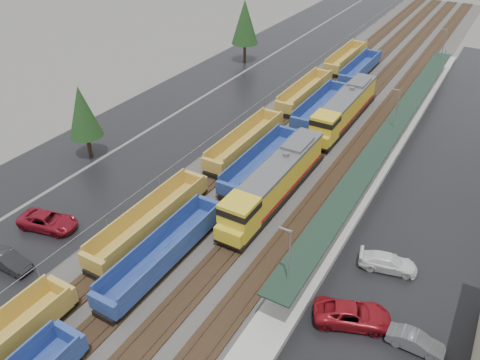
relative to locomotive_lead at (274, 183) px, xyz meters
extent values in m
cube|color=#302D2B|center=(-2.00, 27.49, -2.36)|extent=(20.00, 160.00, 0.08)
cube|color=black|center=(-8.00, 27.49, -2.25)|extent=(2.60, 160.00, 0.15)
cube|color=#473326|center=(-8.72, 27.49, -2.14)|extent=(0.08, 160.00, 0.07)
cube|color=#473326|center=(-7.28, 27.49, -2.14)|extent=(0.08, 160.00, 0.07)
cube|color=black|center=(-4.00, 27.49, -2.25)|extent=(2.60, 160.00, 0.15)
cube|color=#473326|center=(-4.72, 27.49, -2.14)|extent=(0.08, 160.00, 0.07)
cube|color=#473326|center=(-3.28, 27.49, -2.14)|extent=(0.08, 160.00, 0.07)
cube|color=black|center=(0.00, 27.49, -2.25)|extent=(2.60, 160.00, 0.15)
cube|color=#473326|center=(-0.72, 27.49, -2.14)|extent=(0.08, 160.00, 0.07)
cube|color=#473326|center=(0.72, 27.49, -2.14)|extent=(0.08, 160.00, 0.07)
cube|color=black|center=(4.00, 27.49, -2.25)|extent=(2.60, 160.00, 0.15)
cube|color=#473326|center=(3.28, 27.49, -2.14)|extent=(0.08, 160.00, 0.07)
cube|color=#473326|center=(4.72, 27.49, -2.14)|extent=(0.08, 160.00, 0.07)
cube|color=black|center=(-17.00, 27.49, -2.39)|extent=(10.00, 160.00, 0.02)
cube|color=black|center=(-27.00, 27.49, -2.39)|extent=(9.00, 160.00, 0.02)
cube|color=black|center=(17.00, 17.49, -2.39)|extent=(16.00, 100.00, 0.02)
cube|color=#9E9B93|center=(7.50, 17.49, -2.05)|extent=(3.00, 80.00, 0.70)
cylinder|color=gray|center=(7.50, -7.51, -0.50)|extent=(0.16, 0.16, 2.40)
cylinder|color=gray|center=(7.50, 7.49, -0.50)|extent=(0.16, 0.16, 2.40)
cylinder|color=gray|center=(7.50, 22.49, -0.50)|extent=(0.16, 0.16, 2.40)
cylinder|color=gray|center=(7.50, 37.49, -0.50)|extent=(0.16, 0.16, 2.40)
cylinder|color=gray|center=(7.50, 52.49, -0.50)|extent=(0.16, 0.16, 2.40)
cube|color=black|center=(7.50, 17.49, 0.80)|extent=(2.60, 65.00, 0.15)
cylinder|color=gray|center=(7.50, -12.51, 1.60)|extent=(0.12, 0.12, 8.00)
cube|color=gray|center=(7.00, -12.51, 5.50)|extent=(1.00, 0.15, 0.12)
cylinder|color=gray|center=(7.50, 17.49, 1.60)|extent=(0.12, 0.12, 8.00)
cube|color=gray|center=(7.00, 17.49, 5.50)|extent=(1.00, 0.15, 0.12)
cylinder|color=gray|center=(7.50, 47.49, 1.60)|extent=(0.12, 0.12, 8.00)
cube|color=gray|center=(7.00, 47.49, 5.50)|extent=(1.00, 0.15, 0.12)
cylinder|color=gray|center=(-11.50, -20.51, -1.40)|extent=(0.08, 0.08, 2.00)
cylinder|color=gray|center=(-11.50, -12.51, -1.40)|extent=(0.08, 0.08, 2.00)
cylinder|color=gray|center=(-11.50, -4.51, -1.40)|extent=(0.08, 0.08, 2.00)
cylinder|color=gray|center=(-11.50, 3.49, -1.40)|extent=(0.08, 0.08, 2.00)
cylinder|color=gray|center=(-11.50, 11.49, -1.40)|extent=(0.08, 0.08, 2.00)
cylinder|color=gray|center=(-11.50, 19.49, -1.40)|extent=(0.08, 0.08, 2.00)
cylinder|color=gray|center=(-11.50, 27.49, -1.40)|extent=(0.08, 0.08, 2.00)
cylinder|color=gray|center=(-11.50, 35.49, -1.40)|extent=(0.08, 0.08, 2.00)
cylinder|color=gray|center=(-11.50, 43.49, -1.40)|extent=(0.08, 0.08, 2.00)
cylinder|color=gray|center=(-11.50, 51.49, -1.40)|extent=(0.08, 0.08, 2.00)
cylinder|color=gray|center=(-11.50, 59.49, -1.40)|extent=(0.08, 0.08, 2.00)
cylinder|color=gray|center=(-11.50, 67.49, -1.40)|extent=(0.08, 0.08, 2.00)
cylinder|color=gray|center=(-11.50, 75.49, -1.40)|extent=(0.08, 0.08, 2.00)
cylinder|color=gray|center=(-11.50, 83.49, -1.40)|extent=(0.08, 0.08, 2.00)
cylinder|color=gray|center=(-11.50, 91.49, -1.40)|extent=(0.08, 0.08, 2.00)
cylinder|color=gray|center=(-11.50, 99.49, -1.40)|extent=(0.08, 0.08, 2.00)
cube|color=gray|center=(-11.50, 27.49, -0.40)|extent=(0.05, 160.00, 0.05)
cylinder|color=#332316|center=(-24.00, -2.51, -1.05)|extent=(0.50, 0.50, 2.70)
cone|color=#133313|center=(-24.00, -2.51, 3.45)|extent=(3.96, 3.96, 6.30)
cylinder|color=#332316|center=(-25.00, 37.49, -0.75)|extent=(0.50, 0.50, 3.30)
cone|color=#133313|center=(-25.00, 37.49, 4.75)|extent=(4.84, 4.84, 7.70)
cube|color=black|center=(0.00, 0.70, -1.56)|extent=(2.97, 19.80, 0.40)
cube|color=gold|center=(0.00, 1.69, 0.13)|extent=(2.77, 15.84, 2.97)
cube|color=gold|center=(0.00, -7.02, 0.32)|extent=(2.97, 3.17, 3.37)
cube|color=black|center=(0.00, -7.02, 1.31)|extent=(3.02, 3.22, 0.69)
cube|color=gold|center=(0.00, -8.80, -0.67)|extent=(2.77, 0.99, 1.39)
cube|color=#59595B|center=(0.00, 1.69, 1.71)|extent=(2.82, 15.84, 0.35)
cube|color=maroon|center=(-1.41, 1.69, -1.06)|extent=(0.04, 15.84, 0.35)
cube|color=maroon|center=(1.41, 1.69, -1.06)|extent=(0.04, 15.84, 0.35)
cube|color=black|center=(0.00, 0.70, -1.95)|extent=(2.18, 5.94, 0.59)
cube|color=black|center=(0.00, -6.23, -1.85)|extent=(2.38, 3.96, 0.49)
cube|color=black|center=(0.00, 7.63, -1.85)|extent=(2.38, 3.96, 0.49)
cylinder|color=#59595B|center=(0.00, 2.68, 2.01)|extent=(0.69, 0.69, 0.49)
cube|color=#59595B|center=(0.00, 5.65, 1.96)|extent=(2.38, 3.96, 0.49)
cube|color=black|center=(0.00, 21.70, -1.56)|extent=(2.97, 19.80, 0.40)
cube|color=gold|center=(0.00, 22.69, 0.13)|extent=(2.77, 15.84, 2.97)
cube|color=gold|center=(0.00, 13.98, 0.32)|extent=(2.97, 3.17, 3.37)
cube|color=black|center=(0.00, 13.98, 1.31)|extent=(3.02, 3.22, 0.69)
cube|color=gold|center=(0.00, 12.20, -0.67)|extent=(2.77, 0.99, 1.39)
cube|color=#59595B|center=(0.00, 22.69, 1.71)|extent=(2.82, 15.84, 0.35)
cube|color=maroon|center=(-1.41, 22.69, -1.06)|extent=(0.04, 15.84, 0.35)
cube|color=maroon|center=(1.41, 22.69, -1.06)|extent=(0.04, 15.84, 0.35)
cube|color=black|center=(0.00, 21.70, -1.95)|extent=(2.18, 5.94, 0.59)
cube|color=black|center=(0.00, 14.77, -1.85)|extent=(2.38, 3.96, 0.49)
cube|color=black|center=(0.00, 28.63, -1.85)|extent=(2.38, 3.96, 0.49)
cylinder|color=#59595B|center=(0.00, 23.68, 2.01)|extent=(0.69, 0.69, 0.49)
cube|color=#59595B|center=(0.00, 26.65, 1.96)|extent=(2.38, 3.96, 0.49)
cube|color=#AD9430|center=(-8.00, -21.03, -0.76)|extent=(2.78, 0.53, 1.50)
cube|color=black|center=(-8.00, -21.78, -1.83)|extent=(2.14, 2.35, 0.53)
cube|color=#AD9430|center=(-8.00, -10.20, -1.51)|extent=(2.78, 14.61, 0.27)
cube|color=#AD9430|center=(-9.34, -10.20, -0.55)|extent=(0.16, 14.61, 1.93)
cube|color=#AD9430|center=(-6.66, -10.20, -0.55)|extent=(0.16, 14.61, 1.93)
cube|color=#AD9430|center=(-8.00, -17.72, -0.76)|extent=(2.78, 0.53, 1.50)
cube|color=#AD9430|center=(-8.00, -2.68, -0.76)|extent=(2.78, 0.53, 1.50)
cube|color=black|center=(-8.00, -16.97, -1.83)|extent=(2.14, 2.35, 0.53)
cube|color=black|center=(-8.00, -3.43, -1.83)|extent=(2.14, 2.35, 0.53)
cube|color=#AD9430|center=(-8.00, 8.15, -1.51)|extent=(2.78, 14.61, 0.27)
cube|color=#AD9430|center=(-9.34, 8.15, -0.55)|extent=(0.16, 14.61, 1.93)
cube|color=#AD9430|center=(-6.66, 8.15, -0.55)|extent=(0.16, 14.61, 1.93)
cube|color=#AD9430|center=(-8.00, 0.64, -0.76)|extent=(2.78, 0.53, 1.50)
cube|color=#AD9430|center=(-8.00, 15.67, -0.76)|extent=(2.78, 0.53, 1.50)
cube|color=black|center=(-8.00, 1.38, -1.83)|extent=(2.14, 2.35, 0.53)
cube|color=black|center=(-8.00, 14.93, -1.83)|extent=(2.14, 2.35, 0.53)
cube|color=#AD9430|center=(-8.00, 26.51, -1.51)|extent=(2.78, 14.61, 0.27)
cube|color=#AD9430|center=(-9.34, 26.51, -0.55)|extent=(0.16, 14.61, 1.93)
cube|color=#AD9430|center=(-6.66, 26.51, -0.55)|extent=(0.16, 14.61, 1.93)
cube|color=#AD9430|center=(-8.00, 18.99, -0.76)|extent=(2.78, 0.53, 1.50)
cube|color=#AD9430|center=(-8.00, 34.03, -0.76)|extent=(2.78, 0.53, 1.50)
cube|color=black|center=(-8.00, 19.74, -1.83)|extent=(2.14, 2.35, 0.53)
cube|color=black|center=(-8.00, 33.28, -1.83)|extent=(2.14, 2.35, 0.53)
cube|color=#AD9430|center=(-8.00, 44.86, -1.51)|extent=(2.78, 14.61, 0.27)
cube|color=#AD9430|center=(-9.34, 44.86, -0.55)|extent=(0.16, 14.61, 1.93)
cube|color=#AD9430|center=(-6.66, 44.86, -0.55)|extent=(0.16, 14.61, 1.93)
cube|color=#AD9430|center=(-8.00, 37.34, -0.76)|extent=(2.78, 0.53, 1.50)
cube|color=#AD9430|center=(-8.00, 52.38, -0.76)|extent=(2.78, 0.53, 1.50)
cube|color=black|center=(-8.00, 38.09, -1.83)|extent=(2.14, 2.35, 0.53)
cube|color=black|center=(-8.00, 51.63, -1.83)|extent=(2.14, 2.35, 0.53)
cube|color=navy|center=(-4.00, -23.86, -0.78)|extent=(2.75, 0.53, 1.48)
cube|color=black|center=(-4.00, -24.60, -1.84)|extent=(2.11, 2.32, 0.53)
cube|color=navy|center=(-4.00, -13.20, -1.52)|extent=(2.75, 14.35, 0.26)
cube|color=navy|center=(-5.32, -13.20, -0.57)|extent=(0.16, 14.35, 1.90)
cube|color=navy|center=(-2.68, -13.20, -0.57)|extent=(0.16, 14.35, 1.90)
cube|color=navy|center=(-4.00, -20.58, -0.78)|extent=(2.75, 0.53, 1.48)
cube|color=navy|center=(-4.00, -5.81, -0.78)|extent=(2.75, 0.53, 1.48)
cube|color=black|center=(-4.00, -19.84, -1.84)|extent=(2.11, 2.32, 0.53)
cube|color=black|center=(-4.00, -6.55, -1.84)|extent=(2.11, 2.32, 0.53)
cube|color=navy|center=(-4.00, 4.85, -1.52)|extent=(2.75, 14.35, 0.26)
cube|color=navy|center=(-5.32, 4.85, -0.57)|extent=(0.16, 14.35, 1.90)
cube|color=navy|center=(-2.68, 4.85, -0.57)|extent=(0.16, 14.35, 1.90)
cube|color=navy|center=(-4.00, -2.54, -0.78)|extent=(2.75, 0.53, 1.48)
cube|color=navy|center=(-4.00, 12.23, -0.78)|extent=(2.75, 0.53, 1.48)
cube|color=black|center=(-4.00, -1.80, -1.84)|extent=(2.11, 2.32, 0.53)
cube|color=black|center=(-4.00, 11.49, -1.84)|extent=(2.11, 2.32, 0.53)
cube|color=navy|center=(-4.00, 22.89, -1.52)|extent=(2.75, 14.35, 0.26)
cube|color=navy|center=(-5.32, 22.89, -0.57)|extent=(0.16, 14.35, 1.90)
cube|color=navy|center=(-2.68, 22.89, -0.57)|extent=(0.16, 14.35, 1.90)
cube|color=navy|center=(-4.00, 15.50, -0.78)|extent=(2.75, 0.53, 1.48)
cube|color=navy|center=(-4.00, 30.27, -0.78)|extent=(2.75, 0.53, 1.48)
cube|color=black|center=(-4.00, 16.24, -1.84)|extent=(2.11, 2.32, 0.53)
cube|color=black|center=(-4.00, 29.53, -1.84)|extent=(2.11, 2.32, 0.53)
cube|color=navy|center=(-4.00, 40.93, -1.52)|extent=(2.75, 14.35, 0.26)
cube|color=navy|center=(-5.32, 40.93, -0.57)|extent=(0.16, 14.35, 1.90)
cube|color=navy|center=(-2.68, 40.93, -0.57)|extent=(0.16, 14.35, 1.90)
cube|color=navy|center=(-4.00, 33.55, -0.78)|extent=(2.75, 0.53, 1.48)
cube|color=navy|center=(-4.00, 48.32, -0.78)|extent=(2.75, 0.53, 1.48)
cube|color=black|center=(-4.00, 34.29, -1.84)|extent=(2.11, 2.32, 0.53)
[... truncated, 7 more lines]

